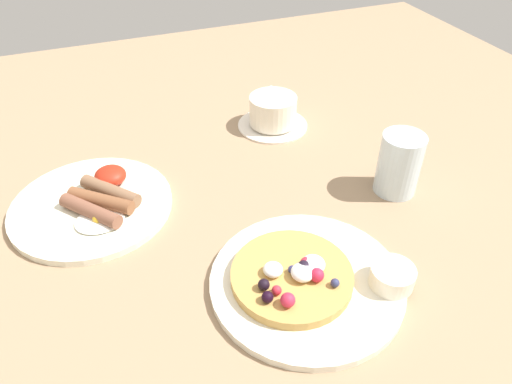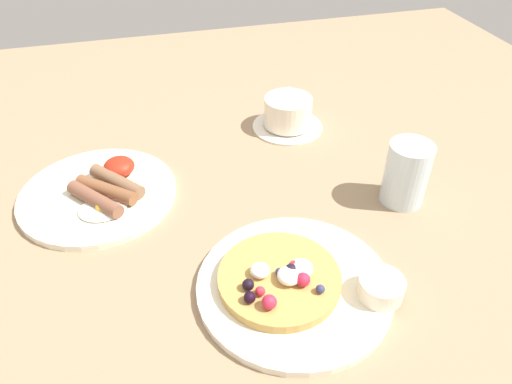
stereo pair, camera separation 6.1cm
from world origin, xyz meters
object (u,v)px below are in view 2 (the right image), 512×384
object	(u,v)px
pancake_plate	(294,286)
coffee_cup	(288,111)
breakfast_plate	(98,194)
water_glass	(406,174)
coffee_saucer	(287,126)
syrup_ramekin	(381,287)

from	to	relation	value
pancake_plate	coffee_cup	distance (cm)	39.90
pancake_plate	coffee_cup	world-z (taller)	coffee_cup
breakfast_plate	water_glass	size ratio (longest dim) A/B	2.43
pancake_plate	water_glass	world-z (taller)	water_glass
pancake_plate	coffee_saucer	bearing A→B (deg)	73.26
syrup_ramekin	pancake_plate	bearing A→B (deg)	154.61
coffee_saucer	coffee_cup	distance (cm)	3.17
breakfast_plate	coffee_cup	distance (cm)	37.52
breakfast_plate	coffee_saucer	distance (cm)	37.31
syrup_ramekin	breakfast_plate	bearing A→B (deg)	137.90
syrup_ramekin	water_glass	bearing A→B (deg)	54.32
breakfast_plate	pancake_plate	bearing A→B (deg)	-47.05
breakfast_plate	coffee_saucer	bearing A→B (deg)	19.53
coffee_saucer	breakfast_plate	bearing A→B (deg)	-160.47
coffee_saucer	water_glass	size ratio (longest dim) A/B	1.34
water_glass	syrup_ramekin	bearing A→B (deg)	-125.68
water_glass	coffee_saucer	bearing A→B (deg)	112.23
breakfast_plate	water_glass	distance (cm)	47.47
coffee_saucer	water_glass	xyz separation A→B (cm)	(10.33, -25.28, 4.60)
coffee_cup	coffee_saucer	bearing A→B (deg)	-109.10
syrup_ramekin	breakfast_plate	size ratio (longest dim) A/B	0.23
breakfast_plate	coffee_cup	xyz separation A→B (cm)	(35.21, 12.60, 3.00)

